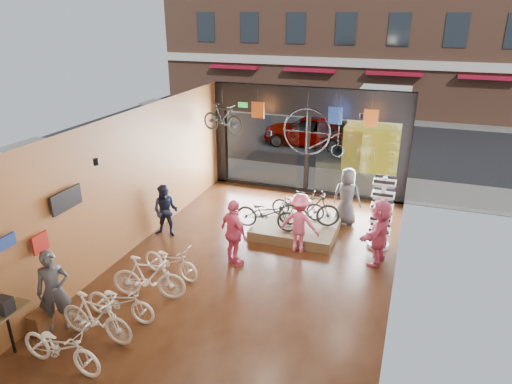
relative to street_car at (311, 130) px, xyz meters
The scene contains 33 objects.
ground_plane 12.09m from the street_car, 84.06° to the right, with size 7.00×12.00×0.04m, color black.
ceiling 12.44m from the street_car, 84.06° to the right, with size 7.00×12.00×0.04m, color black.
wall_left 12.26m from the street_car, 100.72° to the right, with size 0.04×12.00×3.80m, color brown.
wall_right 12.96m from the street_car, 68.33° to the right, with size 0.04×12.00×3.80m, color beige.
storefront 6.23m from the street_car, 78.25° to the right, with size 7.00×0.26×3.80m, color black, non-canonical shape.
exit_sign 6.63m from the street_car, 100.66° to the right, with size 0.35×0.06×0.18m, color #198C26.
street_road 3.34m from the street_car, 67.41° to the left, with size 30.00×18.00×0.02m, color black.
sidewalk_near 5.01m from the street_car, 75.43° to the right, with size 30.00×2.40×0.12m, color slate.
sidewalk_far 7.15m from the street_car, 79.89° to the left, with size 30.00×2.00×0.12m, color slate.
street_car is the anchor object (origin of this frame).
box_truck 3.46m from the street_car, 17.09° to the right, with size 2.34×7.03×2.77m, color silver, non-canonical shape.
floor_bike_0 16.29m from the street_car, 93.01° to the right, with size 0.63×1.79×0.94m, color beige.
floor_bike_1 15.40m from the street_car, 92.82° to the right, with size 0.48×1.71×1.03m, color beige.
floor_bike_2 14.69m from the street_car, 92.71° to the right, with size 0.57×1.64×0.86m, color beige.
floor_bike_3 13.79m from the street_car, 92.26° to the right, with size 0.49×1.75×1.05m, color beige.
floor_bike_4 12.83m from the street_car, 92.34° to the right, with size 0.57×1.64×0.86m, color beige.
display_platform 9.72m from the street_car, 79.32° to the right, with size 2.40×1.80×0.30m, color #493B21.
display_bike_left 10.11m from the street_car, 83.87° to the right, with size 0.65×1.87×0.98m, color black.
display_bike_mid 9.71m from the street_car, 77.05° to the right, with size 0.51×1.80×1.08m, color black.
display_bike_right 9.18m from the street_car, 79.14° to the right, with size 0.57×1.65×0.87m, color black.
customer_0 15.45m from the street_car, 96.51° to the right, with size 0.65×0.43×1.79m, color #3F3F44.
customer_1 11.01m from the street_car, 99.15° to the right, with size 0.77×0.60×1.58m, color #161C33.
customer_2 11.76m from the street_car, 86.34° to the right, with size 1.06×0.44×1.81m, color #CC4C72.
customer_3 10.70m from the street_car, 78.38° to the right, with size 1.09×0.63×1.69m, color #CC4C72.
customer_4 8.82m from the street_car, 69.60° to the right, with size 0.88×0.57×1.80m, color #3F3F44.
customer_5 11.22m from the street_car, 67.76° to the right, with size 1.65×0.53×1.78m, color #CC4C72.
sunglasses_rack 10.36m from the street_car, 66.10° to the right, with size 0.61×0.50×2.08m, color white, non-canonical shape.
wall_merch 15.65m from the street_car, 97.83° to the right, with size 0.40×2.40×2.60m, color navy, non-canonical shape.
penny_farthing 7.65m from the street_car, 75.93° to the right, with size 1.96×0.06×1.57m, color black, non-canonical shape.
hung_bike 8.18m from the street_car, 98.90° to the right, with size 0.45×1.58×0.95m, color black.
jersey_left 7.18m from the street_car, 92.93° to the right, with size 0.45×0.03×0.55m, color #CC5919.
jersey_mid 7.53m from the street_car, 71.33° to the right, with size 0.45×0.03×0.55m, color #1E3F99.
jersey_right 7.95m from the street_car, 63.22° to the right, with size 0.45×0.03×0.55m, color #CC5919.
Camera 1 is at (3.54, -9.39, 6.22)m, focal length 32.00 mm.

